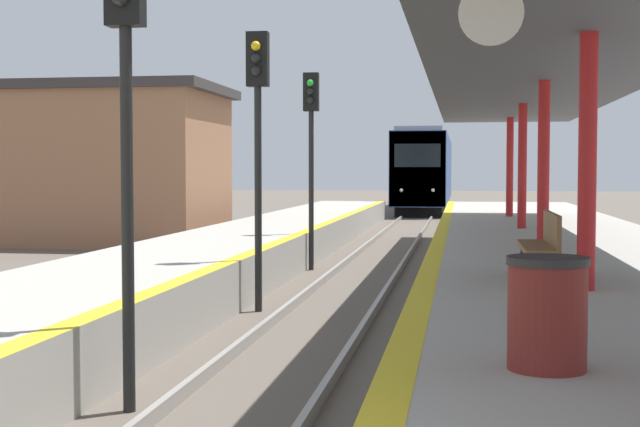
{
  "coord_description": "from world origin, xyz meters",
  "views": [
    {
      "loc": [
        2.12,
        -2.82,
        2.37
      ],
      "look_at": [
        -1.65,
        20.88,
        1.2
      ],
      "focal_mm": 50.0,
      "sensor_mm": 36.0,
      "label": 1
    }
  ],
  "objects_px": {
    "signal_near": "(126,79)",
    "signal_far": "(311,133)",
    "train": "(426,171)",
    "trash_bin": "(547,313)",
    "bench": "(543,244)",
    "signal_mid": "(258,117)"
  },
  "relations": [
    {
      "from": "signal_mid",
      "to": "bench",
      "type": "relative_size",
      "value": 2.45
    },
    {
      "from": "train",
      "to": "signal_far",
      "type": "height_order",
      "value": "signal_far"
    },
    {
      "from": "signal_near",
      "to": "signal_mid",
      "type": "relative_size",
      "value": 1.0
    },
    {
      "from": "signal_near",
      "to": "signal_far",
      "type": "distance_m",
      "value": 12.5
    },
    {
      "from": "train",
      "to": "trash_bin",
      "type": "distance_m",
      "value": 47.62
    },
    {
      "from": "train",
      "to": "trash_bin",
      "type": "xyz_separation_m",
      "value": [
        2.76,
        -47.53,
        -1.01
      ]
    },
    {
      "from": "signal_near",
      "to": "trash_bin",
      "type": "height_order",
      "value": "signal_near"
    },
    {
      "from": "bench",
      "to": "signal_near",
      "type": "bearing_deg",
      "value": -135.28
    },
    {
      "from": "signal_mid",
      "to": "trash_bin",
      "type": "height_order",
      "value": "signal_mid"
    },
    {
      "from": "signal_near",
      "to": "train",
      "type": "bearing_deg",
      "value": 88.64
    },
    {
      "from": "signal_far",
      "to": "bench",
      "type": "height_order",
      "value": "signal_far"
    },
    {
      "from": "trash_bin",
      "to": "bench",
      "type": "distance_m",
      "value": 5.69
    },
    {
      "from": "train",
      "to": "trash_bin",
      "type": "height_order",
      "value": "train"
    },
    {
      "from": "signal_near",
      "to": "signal_mid",
      "type": "height_order",
      "value": "same"
    },
    {
      "from": "signal_near",
      "to": "signal_far",
      "type": "bearing_deg",
      "value": 91.37
    },
    {
      "from": "signal_far",
      "to": "signal_near",
      "type": "bearing_deg",
      "value": -88.63
    },
    {
      "from": "signal_mid",
      "to": "train",
      "type": "bearing_deg",
      "value": 88.23
    },
    {
      "from": "signal_near",
      "to": "bench",
      "type": "height_order",
      "value": "signal_near"
    },
    {
      "from": "signal_near",
      "to": "signal_far",
      "type": "height_order",
      "value": "same"
    },
    {
      "from": "signal_near",
      "to": "bench",
      "type": "distance_m",
      "value": 6.36
    },
    {
      "from": "signal_far",
      "to": "bench",
      "type": "xyz_separation_m",
      "value": [
        4.61,
        -8.22,
        -1.88
      ]
    },
    {
      "from": "signal_near",
      "to": "trash_bin",
      "type": "bearing_deg",
      "value": -19.9
    }
  ]
}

